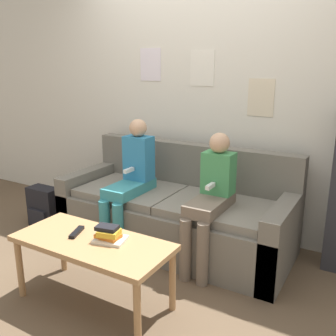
{
  "coord_description": "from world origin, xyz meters",
  "views": [
    {
      "loc": [
        1.5,
        -2.16,
        1.55
      ],
      "look_at": [
        0.0,
        0.39,
        0.74
      ],
      "focal_mm": 40.0,
      "sensor_mm": 36.0,
      "label": 1
    }
  ],
  "objects_px": {
    "coffee_table": "(92,248)",
    "backpack": "(44,208)",
    "person_right": "(211,196)",
    "person_left": "(131,178)",
    "tv_remote": "(77,232)",
    "couch": "(176,213)"
  },
  "relations": [
    {
      "from": "coffee_table",
      "to": "tv_remote",
      "type": "height_order",
      "value": "tv_remote"
    },
    {
      "from": "tv_remote",
      "to": "backpack",
      "type": "bearing_deg",
      "value": 128.45
    },
    {
      "from": "person_left",
      "to": "coffee_table",
      "type": "bearing_deg",
      "value": -70.58
    },
    {
      "from": "couch",
      "to": "person_left",
      "type": "height_order",
      "value": "person_left"
    },
    {
      "from": "couch",
      "to": "coffee_table",
      "type": "distance_m",
      "value": 1.05
    },
    {
      "from": "person_right",
      "to": "tv_remote",
      "type": "relative_size",
      "value": 6.1
    },
    {
      "from": "coffee_table",
      "to": "backpack",
      "type": "distance_m",
      "value": 1.46
    },
    {
      "from": "person_left",
      "to": "tv_remote",
      "type": "relative_size",
      "value": 6.39
    },
    {
      "from": "coffee_table",
      "to": "person_left",
      "type": "height_order",
      "value": "person_left"
    },
    {
      "from": "person_right",
      "to": "backpack",
      "type": "distance_m",
      "value": 1.77
    },
    {
      "from": "coffee_table",
      "to": "backpack",
      "type": "xyz_separation_m",
      "value": [
        -1.26,
        0.7,
        -0.21
      ]
    },
    {
      "from": "coffee_table",
      "to": "backpack",
      "type": "relative_size",
      "value": 2.65
    },
    {
      "from": "tv_remote",
      "to": "person_right",
      "type": "bearing_deg",
      "value": 32.91
    },
    {
      "from": "backpack",
      "to": "coffee_table",
      "type": "bearing_deg",
      "value": -29.18
    },
    {
      "from": "coffee_table",
      "to": "person_right",
      "type": "relative_size",
      "value": 1.0
    },
    {
      "from": "person_left",
      "to": "person_right",
      "type": "distance_m",
      "value": 0.76
    },
    {
      "from": "person_right",
      "to": "tv_remote",
      "type": "height_order",
      "value": "person_right"
    },
    {
      "from": "coffee_table",
      "to": "couch",
      "type": "bearing_deg",
      "value": 87.55
    },
    {
      "from": "person_left",
      "to": "backpack",
      "type": "distance_m",
      "value": 1.06
    },
    {
      "from": "couch",
      "to": "backpack",
      "type": "bearing_deg",
      "value": -165.58
    },
    {
      "from": "backpack",
      "to": "couch",
      "type": "bearing_deg",
      "value": 14.42
    },
    {
      "from": "person_left",
      "to": "backpack",
      "type": "bearing_deg",
      "value": -171.92
    }
  ]
}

